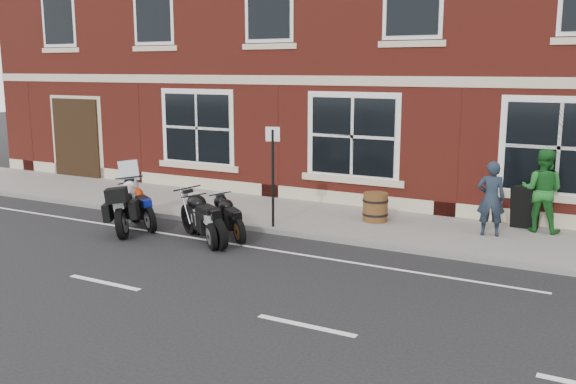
{
  "coord_description": "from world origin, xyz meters",
  "views": [
    {
      "loc": [
        8.03,
        -10.91,
        3.73
      ],
      "look_at": [
        1.17,
        1.6,
        0.96
      ],
      "focal_mm": 40.0,
      "sensor_mm": 36.0,
      "label": 1
    }
  ],
  "objects_px": {
    "moto_sport_black": "(231,216)",
    "moto_touring_silver": "(130,203)",
    "moto_sport_silver": "(205,219)",
    "barrel_planter": "(375,207)",
    "pedestrian_right": "(542,190)",
    "parking_sign": "(273,170)",
    "a_board_sign": "(525,206)",
    "pedestrian_left": "(491,198)",
    "moto_naked_black": "(204,215)",
    "moto_sport_red": "(141,204)"
  },
  "relations": [
    {
      "from": "moto_sport_silver",
      "to": "a_board_sign",
      "type": "distance_m",
      "value": 7.26
    },
    {
      "from": "pedestrian_left",
      "to": "parking_sign",
      "type": "height_order",
      "value": "parking_sign"
    },
    {
      "from": "moto_sport_silver",
      "to": "barrel_planter",
      "type": "height_order",
      "value": "moto_sport_silver"
    },
    {
      "from": "a_board_sign",
      "to": "parking_sign",
      "type": "xyz_separation_m",
      "value": [
        -5.11,
        -2.65,
        0.83
      ]
    },
    {
      "from": "moto_touring_silver",
      "to": "parking_sign",
      "type": "bearing_deg",
      "value": -7.43
    },
    {
      "from": "pedestrian_left",
      "to": "parking_sign",
      "type": "distance_m",
      "value": 4.84
    },
    {
      "from": "moto_sport_silver",
      "to": "a_board_sign",
      "type": "bearing_deg",
      "value": -14.87
    },
    {
      "from": "moto_naked_black",
      "to": "pedestrian_left",
      "type": "relative_size",
      "value": 1.22
    },
    {
      "from": "parking_sign",
      "to": "moto_sport_silver",
      "type": "bearing_deg",
      "value": -140.2
    },
    {
      "from": "moto_touring_silver",
      "to": "a_board_sign",
      "type": "xyz_separation_m",
      "value": [
        8.16,
        4.05,
        -0.0
      ]
    },
    {
      "from": "a_board_sign",
      "to": "barrel_planter",
      "type": "xyz_separation_m",
      "value": [
        -3.24,
        -1.01,
        -0.16
      ]
    },
    {
      "from": "barrel_planter",
      "to": "moto_touring_silver",
      "type": "bearing_deg",
      "value": -148.33
    },
    {
      "from": "pedestrian_left",
      "to": "pedestrian_right",
      "type": "distance_m",
      "value": 1.3
    },
    {
      "from": "pedestrian_left",
      "to": "pedestrian_right",
      "type": "bearing_deg",
      "value": -149.01
    },
    {
      "from": "moto_touring_silver",
      "to": "moto_naked_black",
      "type": "xyz_separation_m",
      "value": [
        2.12,
        -0.02,
        -0.04
      ]
    },
    {
      "from": "moto_naked_black",
      "to": "pedestrian_right",
      "type": "height_order",
      "value": "pedestrian_right"
    },
    {
      "from": "moto_sport_black",
      "to": "moto_sport_silver",
      "type": "relative_size",
      "value": 0.99
    },
    {
      "from": "moto_naked_black",
      "to": "a_board_sign",
      "type": "bearing_deg",
      "value": -25.5
    },
    {
      "from": "moto_sport_black",
      "to": "a_board_sign",
      "type": "distance_m",
      "value": 6.69
    },
    {
      "from": "moto_sport_silver",
      "to": "pedestrian_left",
      "type": "xyz_separation_m",
      "value": [
        5.42,
        3.04,
        0.44
      ]
    },
    {
      "from": "moto_sport_black",
      "to": "moto_touring_silver",
      "type": "bearing_deg",
      "value": 142.03
    },
    {
      "from": "moto_sport_black",
      "to": "moto_naked_black",
      "type": "height_order",
      "value": "moto_naked_black"
    },
    {
      "from": "moto_sport_silver",
      "to": "parking_sign",
      "type": "height_order",
      "value": "parking_sign"
    },
    {
      "from": "moto_sport_silver",
      "to": "barrel_planter",
      "type": "relative_size",
      "value": 2.24
    },
    {
      "from": "moto_sport_red",
      "to": "barrel_planter",
      "type": "distance_m",
      "value": 5.6
    },
    {
      "from": "moto_touring_silver",
      "to": "pedestrian_right",
      "type": "xyz_separation_m",
      "value": [
        8.51,
        3.9,
        0.43
      ]
    },
    {
      "from": "pedestrian_right",
      "to": "a_board_sign",
      "type": "height_order",
      "value": "pedestrian_right"
    },
    {
      "from": "pedestrian_right",
      "to": "a_board_sign",
      "type": "relative_size",
      "value": 1.86
    },
    {
      "from": "moto_sport_red",
      "to": "a_board_sign",
      "type": "relative_size",
      "value": 1.78
    },
    {
      "from": "moto_sport_black",
      "to": "parking_sign",
      "type": "relative_size",
      "value": 0.66
    },
    {
      "from": "moto_naked_black",
      "to": "pedestrian_right",
      "type": "xyz_separation_m",
      "value": [
        6.39,
        3.92,
        0.47
      ]
    },
    {
      "from": "moto_sport_black",
      "to": "moto_sport_silver",
      "type": "height_order",
      "value": "moto_sport_silver"
    },
    {
      "from": "moto_naked_black",
      "to": "moto_sport_black",
      "type": "bearing_deg",
      "value": 2.38
    },
    {
      "from": "moto_touring_silver",
      "to": "moto_sport_red",
      "type": "distance_m",
      "value": 0.4
    },
    {
      "from": "pedestrian_left",
      "to": "parking_sign",
      "type": "xyz_separation_m",
      "value": [
        -4.54,
        -1.6,
        0.51
      ]
    },
    {
      "from": "pedestrian_left",
      "to": "moto_sport_silver",
      "type": "bearing_deg",
      "value": 15.47
    },
    {
      "from": "moto_touring_silver",
      "to": "a_board_sign",
      "type": "height_order",
      "value": "moto_touring_silver"
    },
    {
      "from": "moto_touring_silver",
      "to": "moto_sport_red",
      "type": "height_order",
      "value": "moto_touring_silver"
    },
    {
      "from": "moto_sport_silver",
      "to": "barrel_planter",
      "type": "xyz_separation_m",
      "value": [
        2.75,
        3.08,
        -0.04
      ]
    },
    {
      "from": "moto_sport_red",
      "to": "pedestrian_right",
      "type": "height_order",
      "value": "pedestrian_right"
    },
    {
      "from": "moto_sport_black",
      "to": "moto_sport_red",
      "type": "bearing_deg",
      "value": 133.05
    },
    {
      "from": "barrel_planter",
      "to": "parking_sign",
      "type": "height_order",
      "value": "parking_sign"
    },
    {
      "from": "moto_sport_red",
      "to": "pedestrian_left",
      "type": "distance_m",
      "value": 8.05
    },
    {
      "from": "pedestrian_right",
      "to": "moto_naked_black",
      "type": "bearing_deg",
      "value": 34.92
    },
    {
      "from": "moto_sport_silver",
      "to": "moto_naked_black",
      "type": "height_order",
      "value": "moto_naked_black"
    },
    {
      "from": "moto_naked_black",
      "to": "barrel_planter",
      "type": "bearing_deg",
      "value": -11.98
    },
    {
      "from": "moto_sport_black",
      "to": "moto_naked_black",
      "type": "xyz_separation_m",
      "value": [
        -0.32,
        -0.59,
        0.1
      ]
    },
    {
      "from": "moto_sport_silver",
      "to": "moto_naked_black",
      "type": "relative_size",
      "value": 0.77
    },
    {
      "from": "a_board_sign",
      "to": "barrel_planter",
      "type": "height_order",
      "value": "a_board_sign"
    },
    {
      "from": "moto_sport_red",
      "to": "moto_sport_black",
      "type": "bearing_deg",
      "value": -53.63
    }
  ]
}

